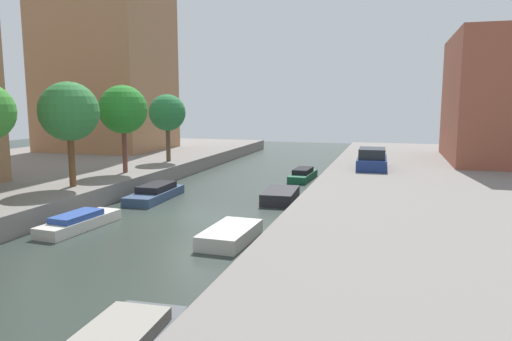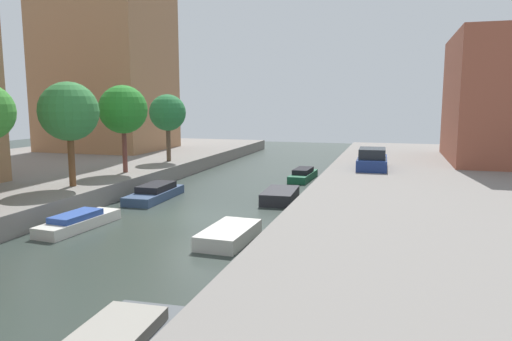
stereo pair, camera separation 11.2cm
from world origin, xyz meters
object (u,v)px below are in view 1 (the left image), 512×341
at_px(apartment_tower_far, 105,25).
at_px(moored_boat_right_3, 280,196).
at_px(street_tree_5, 167,113).
at_px(moored_boat_left_2, 79,222).
at_px(street_tree_4, 123,110).
at_px(moored_boat_left_3, 155,193).
at_px(moored_boat_right_2, 230,235).
at_px(moored_boat_right_4, 303,175).
at_px(street_tree_3, 69,112).
at_px(parked_car, 372,160).

xyz_separation_m(apartment_tower_far, moored_boat_right_3, (19.39, -13.73, -11.81)).
height_order(street_tree_5, moored_boat_left_2, street_tree_5).
distance_m(street_tree_4, moored_boat_left_3, 6.10).
xyz_separation_m(street_tree_4, moored_boat_left_2, (3.19, -8.86, -4.54)).
height_order(moored_boat_right_2, moored_boat_right_4, moored_boat_right_4).
relative_size(apartment_tower_far, moored_boat_left_2, 5.37).
xyz_separation_m(street_tree_3, moored_boat_left_2, (3.19, -3.87, -4.51)).
bearing_deg(moored_boat_left_2, street_tree_5, 102.21).
xyz_separation_m(moored_boat_left_3, moored_boat_right_4, (6.63, 8.70, -0.00)).
xyz_separation_m(street_tree_4, moored_boat_right_2, (9.92, -8.85, -4.56)).
xyz_separation_m(street_tree_5, moored_boat_left_2, (3.19, -14.73, -4.21)).
bearing_deg(moored_boat_left_3, street_tree_4, 143.66).
distance_m(moored_boat_right_3, moored_boat_right_4, 7.43).
bearing_deg(moored_boat_right_3, street_tree_3, -159.27).
xyz_separation_m(moored_boat_right_2, moored_boat_right_3, (0.17, 7.68, 0.04)).
bearing_deg(apartment_tower_far, street_tree_3, -62.10).
bearing_deg(moored_boat_left_3, apartment_tower_far, 130.06).
bearing_deg(moored_boat_right_4, moored_boat_right_3, -88.90).
xyz_separation_m(apartment_tower_far, moored_boat_left_2, (12.48, -21.42, -11.83)).
xyz_separation_m(moored_boat_right_2, moored_boat_right_4, (0.03, 15.11, 0.06)).
xyz_separation_m(moored_boat_left_2, moored_boat_right_3, (6.91, 7.69, 0.02)).
bearing_deg(moored_boat_right_4, street_tree_5, -177.75).
distance_m(apartment_tower_far, street_tree_4, 17.24).
distance_m(moored_boat_right_2, moored_boat_right_4, 15.11).
bearing_deg(apartment_tower_far, moored_boat_left_2, -59.78).
xyz_separation_m(moored_boat_left_3, moored_boat_right_3, (6.77, 1.28, -0.02)).
xyz_separation_m(street_tree_5, parked_car, (14.54, 0.16, -2.95)).
distance_m(street_tree_4, moored_boat_right_2, 14.06).
bearing_deg(moored_boat_right_4, moored_boat_left_3, -127.30).
relative_size(parked_car, moored_boat_left_3, 0.99).
distance_m(parked_car, moored_boat_left_3, 14.11).
bearing_deg(parked_car, moored_boat_right_2, -107.25).
distance_m(street_tree_5, parked_car, 14.84).
distance_m(street_tree_4, street_tree_5, 5.88).
xyz_separation_m(street_tree_4, moored_boat_right_4, (9.95, 6.26, -4.50)).
height_order(moored_boat_left_3, moored_boat_right_3, moored_boat_left_3).
bearing_deg(apartment_tower_far, moored_boat_right_4, -18.12).
distance_m(street_tree_4, parked_car, 16.08).
relative_size(street_tree_5, moored_boat_left_3, 1.07).
bearing_deg(street_tree_5, parked_car, 0.62).
bearing_deg(moored_boat_left_2, moored_boat_right_4, 65.89).
bearing_deg(moored_boat_left_3, moored_boat_right_4, 52.70).
distance_m(street_tree_4, moored_boat_right_3, 11.12).
bearing_deg(street_tree_4, moored_boat_left_3, -36.34).
height_order(street_tree_3, parked_car, street_tree_3).
xyz_separation_m(street_tree_3, moored_boat_left_3, (3.32, 2.54, -4.46)).
xyz_separation_m(moored_boat_left_2, moored_boat_right_4, (6.77, 15.12, 0.04)).
bearing_deg(apartment_tower_far, street_tree_4, -53.50).
height_order(moored_boat_left_3, moored_boat_right_2, moored_boat_left_3).
height_order(apartment_tower_far, street_tree_3, apartment_tower_far).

